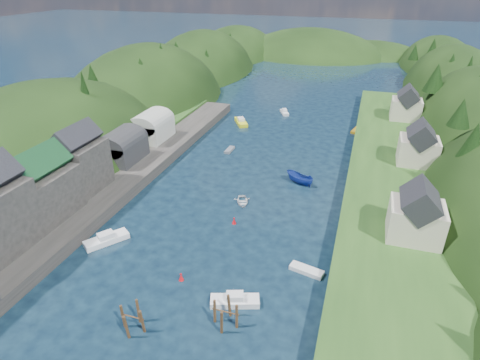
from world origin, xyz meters
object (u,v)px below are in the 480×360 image
(piling_cluster_near, at_px, (133,321))
(channel_buoy_far, at_px, (234,221))
(piling_cluster_far, at_px, (226,316))
(channel_buoy_near, at_px, (181,277))

(piling_cluster_near, relative_size, channel_buoy_far, 3.41)
(piling_cluster_far, relative_size, channel_buoy_far, 3.39)
(piling_cluster_near, xyz_separation_m, channel_buoy_far, (3.83, 23.23, -0.83))
(channel_buoy_near, bearing_deg, channel_buoy_far, 80.92)
(piling_cluster_near, xyz_separation_m, piling_cluster_far, (9.38, 3.78, -0.01))
(piling_cluster_far, height_order, channel_buoy_far, piling_cluster_far)
(piling_cluster_far, bearing_deg, channel_buoy_near, 147.12)
(piling_cluster_near, relative_size, channel_buoy_near, 3.41)
(channel_buoy_near, xyz_separation_m, channel_buoy_far, (2.30, 14.38, 0.00))
(piling_cluster_far, distance_m, channel_buoy_near, 9.39)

